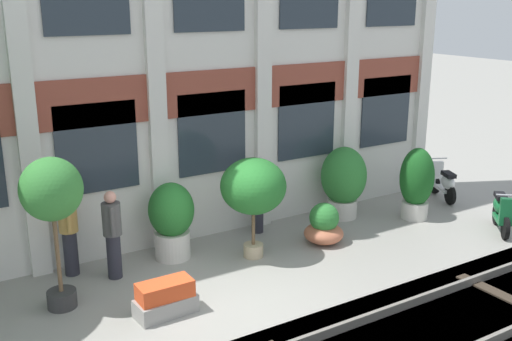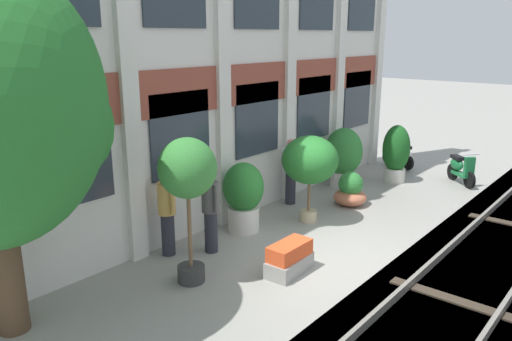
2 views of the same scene
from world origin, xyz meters
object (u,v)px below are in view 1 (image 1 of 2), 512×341
potted_plant_terracotta_small (253,188)px  potted_plant_fluted_column (344,179)px  potted_plant_square_trough (165,299)px  resident_by_doorway (112,232)px  potted_plant_ribbed_drum (417,180)px  potted_plant_tall_urn (52,197)px  potted_plant_glazed_jar (172,218)px  potted_plant_wide_bowl (324,226)px  resident_near_plants (69,229)px  scooter_second_parked (501,211)px  scooter_near_curb (444,183)px  resident_watching_tracks (257,193)px

potted_plant_terracotta_small → potted_plant_fluted_column: 3.10m
potted_plant_square_trough → resident_by_doorway: (-0.25, 1.73, 0.62)m
potted_plant_ribbed_drum → potted_plant_fluted_column: 1.67m
potted_plant_square_trough → potted_plant_ribbed_drum: bearing=9.0°
potted_plant_tall_urn → potted_plant_fluted_column: (6.71, 0.88, -1.01)m
potted_plant_glazed_jar → potted_plant_ribbed_drum: bearing=-9.2°
potted_plant_wide_bowl → resident_near_plants: 5.08m
potted_plant_terracotta_small → scooter_second_parked: 5.71m
potted_plant_ribbed_drum → potted_plant_tall_urn: size_ratio=0.66×
potted_plant_ribbed_drum → scooter_near_curb: 1.80m
potted_plant_ribbed_drum → scooter_near_curb: potted_plant_ribbed_drum is taller
potted_plant_tall_urn → resident_watching_tracks: 4.76m
potted_plant_tall_urn → potted_plant_fluted_column: 6.84m
potted_plant_glazed_jar → potted_plant_wide_bowl: bearing=-17.9°
potted_plant_terracotta_small → potted_plant_tall_urn: size_ratio=0.78×
potted_plant_ribbed_drum → resident_by_doorway: size_ratio=1.01×
scooter_near_curb → scooter_second_parked: size_ratio=1.20×
potted_plant_wide_bowl → resident_near_plants: (-4.89, 1.27, 0.52)m
potted_plant_square_trough → potted_plant_glazed_jar: 2.29m
scooter_second_parked → resident_watching_tracks: resident_watching_tracks is taller
potted_plant_fluted_column → resident_near_plants: 6.23m
potted_plant_terracotta_small → potted_plant_wide_bowl: size_ratio=2.31×
scooter_second_parked → resident_watching_tracks: size_ratio=0.65×
potted_plant_wide_bowl → resident_near_plants: size_ratio=0.52×
potted_plant_tall_urn → potted_plant_wide_bowl: size_ratio=2.95×
scooter_near_curb → potted_plant_square_trough: bearing=124.5°
resident_near_plants → potted_plant_fluted_column: bearing=5.7°
resident_watching_tracks → potted_plant_ribbed_drum: bearing=89.7°
scooter_second_parked → resident_by_doorway: bearing=-63.7°
resident_near_plants → potted_plant_tall_urn: bearing=-104.5°
scooter_near_curb → scooter_second_parked: (-0.58, -2.12, 0.00)m
potted_plant_fluted_column → potted_plant_tall_urn: bearing=-172.5°
potted_plant_tall_urn → potted_plant_square_trough: size_ratio=2.53×
potted_plant_glazed_jar → potted_plant_square_trough: bearing=-117.1°
potted_plant_wide_bowl → resident_near_plants: resident_near_plants is taller
potted_plant_fluted_column → scooter_near_curb: size_ratio=1.29×
potted_plant_glazed_jar → potted_plant_fluted_column: potted_plant_fluted_column is taller
potted_plant_ribbed_drum → resident_near_plants: bearing=170.9°
potted_plant_ribbed_drum → potted_plant_wide_bowl: size_ratio=1.93×
potted_plant_ribbed_drum → resident_watching_tracks: (-3.57, 1.19, -0.01)m
potted_plant_ribbed_drum → potted_plant_glazed_jar: 5.78m
scooter_second_parked → resident_by_doorway: (-8.01, 2.21, 0.45)m
potted_plant_tall_urn → potted_plant_square_trough: bearing=-39.5°
potted_plant_square_trough → potted_plant_fluted_column: size_ratio=0.60×
potted_plant_fluted_column → resident_by_doorway: (-5.59, -0.28, -0.02)m
resident_watching_tracks → resident_by_doorway: bearing=-63.0°
potted_plant_glazed_jar → resident_by_doorway: 1.29m
scooter_second_parked → resident_near_plants: (-8.65, 2.75, 0.45)m
potted_plant_ribbed_drum → resident_near_plants: size_ratio=1.01×
potted_plant_terracotta_small → potted_plant_tall_urn: (-3.76, -0.07, 0.49)m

